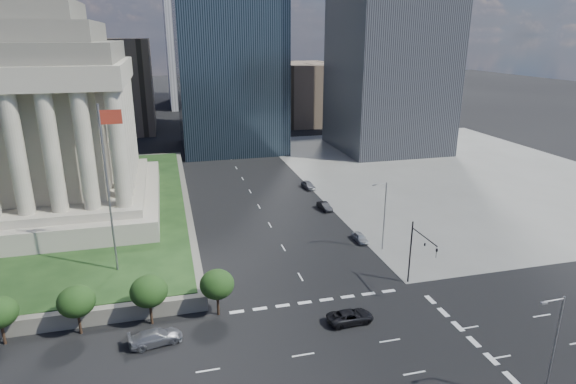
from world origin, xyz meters
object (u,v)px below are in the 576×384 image
object	(u,v)px
war_memorial	(31,89)
traffic_signal_ne	(419,249)
street_lamp_south	(553,345)
suv_grey	(156,337)
parked_sedan_far	(308,185)
parked_sedan_mid	(325,206)
street_lamp_north	(384,212)
parked_sedan_near	(360,238)
pickup_truck	(350,317)
flagpole	(108,181)

from	to	relation	value
war_memorial	traffic_signal_ne	world-z (taller)	war_memorial
street_lamp_south	suv_grey	distance (m)	35.28
suv_grey	parked_sedan_far	xyz separation A→B (m)	(29.06, 44.57, -0.01)
suv_grey	parked_sedan_mid	distance (m)	42.83
street_lamp_north	parked_sedan_near	distance (m)	6.34
traffic_signal_ne	street_lamp_south	world-z (taller)	street_lamp_south
suv_grey	parked_sedan_mid	bearing A→B (deg)	-51.01
pickup_truck	parked_sedan_near	distance (m)	21.43
war_memorial	street_lamp_south	world-z (taller)	war_memorial
parked_sedan_near	suv_grey	bearing A→B (deg)	-148.41
war_memorial	suv_grey	distance (m)	46.01
traffic_signal_ne	parked_sedan_mid	distance (m)	29.19
parked_sedan_mid	parked_sedan_far	xyz separation A→B (m)	(0.76, 12.42, 0.09)
street_lamp_south	street_lamp_north	bearing A→B (deg)	90.00
street_lamp_south	street_lamp_north	distance (m)	31.00
pickup_truck	parked_sedan_far	world-z (taller)	parked_sedan_far
flagpole	parked_sedan_near	bearing A→B (deg)	7.48
war_memorial	traffic_signal_ne	xyz separation A→B (m)	(46.50, -34.30, -16.15)
street_lamp_north	parked_sedan_far	xyz separation A→B (m)	(-1.83, 29.89, -4.93)
street_lamp_north	suv_grey	world-z (taller)	street_lamp_north
pickup_truck	suv_grey	bearing A→B (deg)	84.26
parked_sedan_mid	street_lamp_south	bearing A→B (deg)	-94.34
parked_sedan_near	street_lamp_north	bearing A→B (deg)	-61.84
traffic_signal_ne	suv_grey	world-z (taller)	traffic_signal_ne
war_memorial	traffic_signal_ne	bearing A→B (deg)	-36.42
suv_grey	flagpole	bearing A→B (deg)	7.67
pickup_truck	suv_grey	size ratio (longest dim) A/B	0.96
street_lamp_south	pickup_truck	world-z (taller)	street_lamp_south
street_lamp_north	pickup_truck	xyz separation A→B (m)	(-10.98, -16.00, -4.97)
war_memorial	parked_sedan_near	distance (m)	53.73
street_lamp_south	parked_sedan_far	size ratio (longest dim) A/B	2.31
street_lamp_north	suv_grey	xyz separation A→B (m)	(-30.89, -14.68, -4.91)
war_memorial	street_lamp_north	size ratio (longest dim) A/B	3.90
street_lamp_north	flagpole	bearing A→B (deg)	-178.37
flagpole	pickup_truck	xyz separation A→B (m)	(24.18, -15.00, -12.43)
pickup_truck	suv_grey	distance (m)	19.95
parked_sedan_near	parked_sedan_far	bearing A→B (deg)	89.73
street_lamp_north	parked_sedan_mid	size ratio (longest dim) A/B	2.53
flagpole	traffic_signal_ne	distance (m)	36.69
pickup_truck	parked_sedan_mid	world-z (taller)	pickup_truck
suv_grey	war_memorial	bearing A→B (deg)	13.92
street_lamp_north	war_memorial	bearing A→B (deg)	154.08
traffic_signal_ne	parked_sedan_far	xyz separation A→B (m)	(-1.00, 41.20, -4.51)
street_lamp_north	parked_sedan_mid	bearing A→B (deg)	98.44
parked_sedan_near	parked_sedan_mid	world-z (taller)	parked_sedan_mid
suv_grey	parked_sedan_near	world-z (taller)	suv_grey
war_memorial	street_lamp_south	distance (m)	73.51
war_memorial	parked_sedan_mid	distance (m)	49.62
pickup_truck	flagpole	bearing A→B (deg)	56.23
street_lamp_north	parked_sedan_mid	distance (m)	18.36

